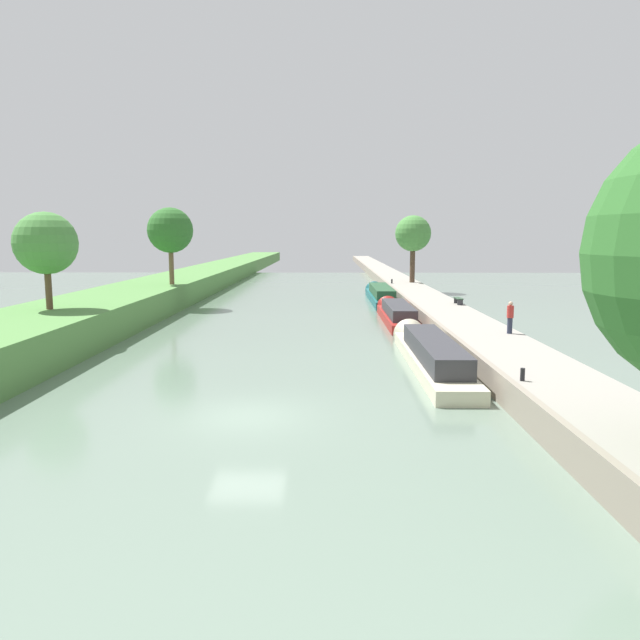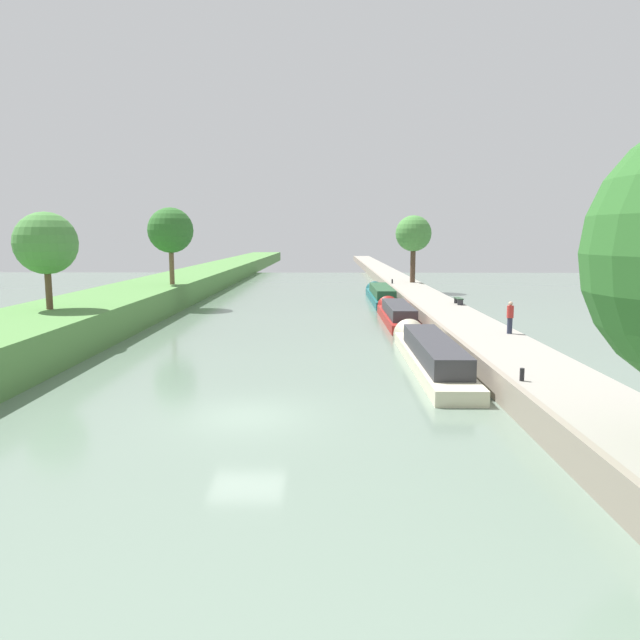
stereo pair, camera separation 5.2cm
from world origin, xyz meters
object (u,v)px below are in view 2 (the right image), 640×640
at_px(person_walking, 510,317).
at_px(narrowboat_cream, 429,353).
at_px(park_bench, 459,299).
at_px(mooring_bollard_far, 392,281).
at_px(narrowboat_teal, 380,294).
at_px(narrowboat_red, 396,314).
at_px(mooring_bollard_near, 522,375).

bearing_deg(person_walking, narrowboat_cream, -149.35).
relative_size(person_walking, park_bench, 1.11).
height_order(mooring_bollard_far, park_bench, park_bench).
distance_m(narrowboat_teal, park_bench, 13.15).
xyz_separation_m(narrowboat_teal, mooring_bollard_far, (1.82, 6.99, 0.70)).
xyz_separation_m(narrowboat_teal, person_walking, (4.42, -25.65, 1.35)).
relative_size(narrowboat_cream, person_walking, 8.65).
bearing_deg(narrowboat_cream, mooring_bollard_far, 86.83).
relative_size(narrowboat_cream, mooring_bollard_far, 31.89).
relative_size(narrowboat_cream, park_bench, 9.57).
bearing_deg(narrowboat_red, narrowboat_cream, -90.38).
bearing_deg(narrowboat_teal, mooring_bollard_far, 75.39).
bearing_deg(narrowboat_teal, mooring_bollard_near, -87.09).
bearing_deg(narrowboat_red, narrowboat_teal, 89.84).
distance_m(person_walking, mooring_bollard_near, 10.54).
height_order(narrowboat_red, person_walking, person_walking).
relative_size(mooring_bollard_far, park_bench, 0.30).
distance_m(narrowboat_red, mooring_bollard_near, 22.31).
relative_size(narrowboat_red, narrowboat_teal, 0.82).
relative_size(narrowboat_teal, park_bench, 10.07).
relative_size(narrowboat_red, person_walking, 7.46).
bearing_deg(narrowboat_teal, narrowboat_cream, -90.27).
distance_m(person_walking, mooring_bollard_far, 32.75).
distance_m(mooring_bollard_near, park_bench, 23.76).
bearing_deg(person_walking, mooring_bollard_far, 94.55).
height_order(narrowboat_cream, mooring_bollard_near, mooring_bollard_near).
bearing_deg(mooring_bollard_far, narrowboat_teal, -104.61).
bearing_deg(park_bench, mooring_bollard_far, 98.41).
relative_size(narrowboat_red, mooring_bollard_near, 27.50).
xyz_separation_m(narrowboat_teal, park_bench, (4.67, -12.26, 0.82)).
xyz_separation_m(narrowboat_cream, mooring_bollard_far, (1.95, 35.33, 0.70)).
relative_size(narrowboat_cream, narrowboat_red, 1.16).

